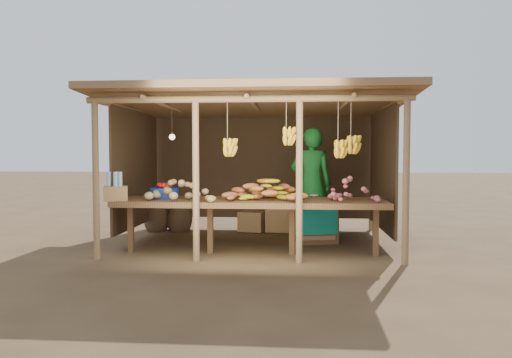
{
  "coord_description": "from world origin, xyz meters",
  "views": [
    {
      "loc": [
        0.65,
        -8.17,
        1.48
      ],
      "look_at": [
        0.0,
        0.0,
        1.05
      ],
      "focal_mm": 35.0,
      "sensor_mm": 36.0,
      "label": 1
    }
  ],
  "objects": [
    {
      "name": "ground",
      "position": [
        0.0,
        0.0,
        0.0
      ],
      "size": [
        60.0,
        60.0,
        0.0
      ],
      "primitive_type": "plane",
      "color": "brown",
      "rests_on": "ground"
    },
    {
      "name": "burlap_sacks",
      "position": [
        -1.75,
        1.02,
        0.28
      ],
      "size": [
        0.92,
        0.48,
        0.65
      ],
      "color": "#493522",
      "rests_on": "ground"
    },
    {
      "name": "banana_pile",
      "position": [
        0.26,
        -0.88,
        0.98
      ],
      "size": [
        0.76,
        0.57,
        0.35
      ],
      "primitive_type": null,
      "rotation": [
        0.0,
        0.0,
        0.26
      ],
      "color": "yellow",
      "rests_on": "counter"
    },
    {
      "name": "vendor",
      "position": [
        0.91,
        0.27,
        0.95
      ],
      "size": [
        0.71,
        0.48,
        1.91
      ],
      "primitive_type": "imported",
      "rotation": [
        0.0,
        0.0,
        3.18
      ],
      "color": "#176824",
      "rests_on": "ground"
    },
    {
      "name": "bottle_box",
      "position": [
        -1.9,
        -1.29,
        0.96
      ],
      "size": [
        0.39,
        0.35,
        0.41
      ],
      "color": "#9B7345",
      "rests_on": "counter"
    },
    {
      "name": "sweet_potato_heap",
      "position": [
        0.21,
        -1.02,
        0.98
      ],
      "size": [
        1.23,
        0.86,
        0.36
      ],
      "primitive_type": null,
      "rotation": [
        0.0,
        0.0,
        -0.17
      ],
      "color": "#B8622F",
      "rests_on": "counter"
    },
    {
      "name": "counter",
      "position": [
        0.0,
        -0.95,
        0.74
      ],
      "size": [
        3.9,
        1.05,
        0.8
      ],
      "color": "brown",
      "rests_on": "ground"
    },
    {
      "name": "stall_structure",
      "position": [
        0.07,
        -0.02,
        1.91
      ],
      "size": [
        4.7,
        3.5,
        2.43
      ],
      "color": "#906F4A",
      "rests_on": "ground"
    },
    {
      "name": "tomato_basin",
      "position": [
        -1.32,
        -0.82,
        0.89
      ],
      "size": [
        0.44,
        0.44,
        0.23
      ],
      "rotation": [
        0.0,
        0.0,
        -0.01
      ],
      "color": "navy",
      "rests_on": "counter"
    },
    {
      "name": "onion_heap",
      "position": [
        1.39,
        -1.15,
        0.98
      ],
      "size": [
        0.9,
        0.65,
        0.36
      ],
      "primitive_type": null,
      "rotation": [
        0.0,
        0.0,
        0.2
      ],
      "color": "#A34F53",
      "rests_on": "counter"
    },
    {
      "name": "carton_stack",
      "position": [
        0.18,
        1.06,
        0.32
      ],
      "size": [
        1.02,
        0.44,
        0.73
      ],
      "color": "#9B7345",
      "rests_on": "ground"
    },
    {
      "name": "potato_heap",
      "position": [
        -0.99,
        -1.14,
        0.98
      ],
      "size": [
        1.24,
        1.03,
        0.37
      ],
      "primitive_type": null,
      "rotation": [
        0.0,
        0.0,
        -0.43
      ],
      "color": "#A08653",
      "rests_on": "counter"
    },
    {
      "name": "tarp_crate",
      "position": [
        1.0,
        0.09,
        0.33
      ],
      "size": [
        0.8,
        0.73,
        0.81
      ],
      "color": "brown",
      "rests_on": "ground"
    }
  ]
}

